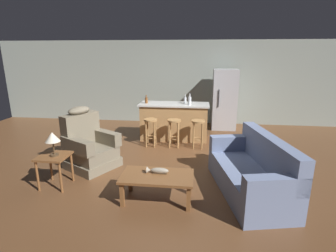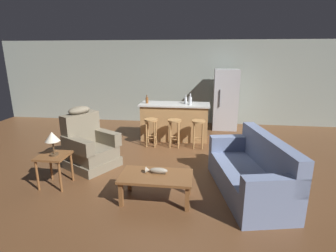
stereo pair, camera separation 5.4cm
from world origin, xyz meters
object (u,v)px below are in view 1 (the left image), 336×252
(coffee_table, at_px, (157,178))
(bottle_tall_green, at_px, (190,100))
(bar_stool_middle, at_px, (174,128))
(recliner_near_lamp, at_px, (89,146))
(bottle_wine_dark, at_px, (185,100))
(kitchen_island, at_px, (174,121))
(end_table, at_px, (54,161))
(bar_stool_left, at_px, (151,127))
(refrigerator, at_px, (224,99))
(bottle_short_amber, at_px, (146,100))
(table_lamp, at_px, (52,138))
(bar_stool_right, at_px, (198,129))
(couch, at_px, (252,173))
(fish_figurine, at_px, (157,171))

(coffee_table, relative_size, bottle_tall_green, 3.84)
(bar_stool_middle, bearing_deg, recliner_near_lamp, -139.86)
(bottle_tall_green, bearing_deg, recliner_near_lamp, -135.88)
(bar_stool_middle, relative_size, bottle_wine_dark, 3.04)
(kitchen_island, bearing_deg, end_table, -122.05)
(end_table, relative_size, bar_stool_left, 0.82)
(refrigerator, height_order, bottle_short_amber, refrigerator)
(table_lamp, relative_size, refrigerator, 0.23)
(kitchen_island, distance_m, bar_stool_right, 0.89)
(bar_stool_right, bearing_deg, bar_stool_left, 180.00)
(refrigerator, bearing_deg, recliner_near_lamp, -132.53)
(coffee_table, bearing_deg, table_lamp, 172.70)
(bottle_short_amber, bearing_deg, table_lamp, -109.80)
(recliner_near_lamp, xyz_separation_m, bottle_wine_dark, (1.79, 2.03, 0.61))
(bar_stool_right, relative_size, bottle_wine_dark, 3.04)
(kitchen_island, xyz_separation_m, bar_stool_right, (0.63, -0.63, -0.01))
(table_lamp, bearing_deg, recliner_near_lamp, 76.20)
(coffee_table, relative_size, bar_stool_middle, 1.62)
(bottle_tall_green, distance_m, bottle_short_amber, 1.13)
(kitchen_island, relative_size, bottle_tall_green, 6.28)
(couch, distance_m, bottle_wine_dark, 3.06)
(bar_stool_right, xyz_separation_m, bottle_short_amber, (-1.35, 0.59, 0.56))
(fish_figurine, xyz_separation_m, bar_stool_right, (0.60, 2.36, 0.01))
(coffee_table, relative_size, bar_stool_left, 1.62)
(bar_stool_left, distance_m, bar_stool_right, 1.14)
(coffee_table, height_order, bottle_short_amber, bottle_short_amber)
(fish_figurine, distance_m, table_lamp, 1.81)
(bar_stool_middle, xyz_separation_m, bottle_tall_green, (0.34, 0.53, 0.59))
(table_lamp, relative_size, bar_stool_middle, 0.60)
(bar_stool_left, bearing_deg, coffee_table, -77.31)
(bar_stool_middle, height_order, bottle_short_amber, bottle_short_amber)
(coffee_table, xyz_separation_m, fish_figurine, (-0.01, 0.07, 0.10))
(fish_figurine, bearing_deg, end_table, 174.36)
(recliner_near_lamp, height_order, bar_stool_middle, recliner_near_lamp)
(couch, bearing_deg, end_table, -8.82)
(coffee_table, distance_m, recliner_near_lamp, 1.90)
(coffee_table, bearing_deg, couch, 15.87)
(fish_figurine, height_order, bar_stool_right, bar_stool_right)
(coffee_table, distance_m, bottle_wine_dark, 3.21)
(coffee_table, height_order, bar_stool_right, bar_stool_right)
(coffee_table, bearing_deg, bar_stool_right, 76.23)
(table_lamp, bearing_deg, end_table, 150.24)
(kitchen_island, height_order, bar_stool_middle, kitchen_island)
(couch, height_order, recliner_near_lamp, recliner_near_lamp)
(end_table, xyz_separation_m, bar_stool_right, (2.39, 2.18, 0.01))
(table_lamp, bearing_deg, coffee_table, -7.30)
(coffee_table, relative_size, bar_stool_right, 1.62)
(bar_stool_middle, distance_m, refrigerator, 2.29)
(bar_stool_left, bearing_deg, fish_figurine, -77.13)
(recliner_near_lamp, bearing_deg, coffee_table, -5.72)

